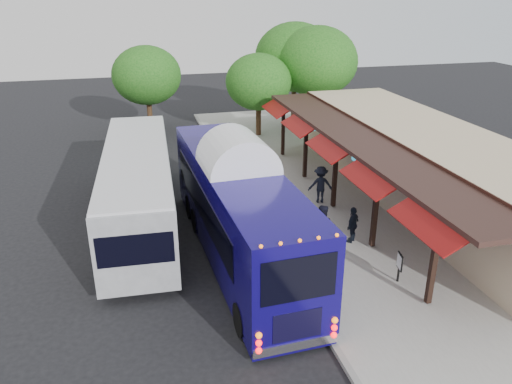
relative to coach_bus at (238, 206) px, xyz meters
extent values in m
plane|color=black|center=(1.45, -0.94, -2.13)|extent=(90.00, 90.00, 0.00)
cube|color=#9E9B93|center=(6.45, 3.06, -2.06)|extent=(10.00, 40.00, 0.15)
cube|color=gray|center=(1.50, 3.06, -2.06)|extent=(0.20, 40.00, 0.16)
cube|color=#C7B28A|center=(9.95, 3.06, -0.33)|extent=(5.00, 20.00, 3.60)
cube|color=black|center=(7.43, 3.06, 1.17)|extent=(0.06, 20.00, 0.60)
cube|color=#331E19|center=(6.35, 3.06, 1.27)|extent=(2.60, 20.00, 0.18)
cube|color=black|center=(5.23, -4.94, -0.33)|extent=(0.18, 0.18, 3.16)
cube|color=maroon|center=(4.80, -4.94, 1.02)|extent=(1.00, 3.20, 0.57)
cube|color=black|center=(5.23, -0.94, -0.33)|extent=(0.18, 0.18, 3.16)
cube|color=maroon|center=(4.80, -0.94, 1.02)|extent=(1.00, 3.20, 0.57)
cube|color=black|center=(5.23, 3.06, -0.33)|extent=(0.18, 0.18, 3.16)
cube|color=maroon|center=(4.80, 3.06, 1.02)|extent=(1.00, 3.20, 0.57)
cube|color=black|center=(5.23, 7.06, -0.33)|extent=(0.18, 0.18, 3.16)
cube|color=maroon|center=(4.80, 7.06, 1.02)|extent=(1.00, 3.20, 0.57)
cube|color=black|center=(5.23, 11.06, -0.33)|extent=(0.18, 0.18, 3.16)
cube|color=maroon|center=(4.80, 11.06, 1.02)|extent=(1.00, 3.20, 0.57)
sphere|color=teal|center=(5.65, -2.94, 0.75)|extent=(0.26, 0.26, 0.26)
sphere|color=teal|center=(5.65, 2.06, 0.75)|extent=(0.26, 0.26, 0.26)
sphere|color=teal|center=(5.65, 7.06, 0.75)|extent=(0.26, 0.26, 0.26)
cube|color=#10085E|center=(0.00, 0.01, -0.05)|extent=(3.19, 12.45, 3.24)
cube|color=#10085E|center=(0.00, 0.01, -1.82)|extent=(3.14, 12.32, 0.36)
ellipsoid|color=white|center=(0.00, 0.01, 1.55)|extent=(3.18, 12.20, 0.58)
cube|color=black|center=(0.00, -6.17, 0.49)|extent=(2.15, 0.13, 1.34)
cube|color=silver|center=(0.00, -6.09, -1.70)|extent=(2.58, 0.30, 0.29)
sphere|color=#FF0C0C|center=(-1.13, -6.19, -1.43)|extent=(0.19, 0.19, 0.19)
sphere|color=#FF0C0C|center=(1.13, -6.19, -1.43)|extent=(0.19, 0.19, 0.19)
cylinder|color=black|center=(-1.19, -4.67, -1.60)|extent=(0.36, 1.08, 1.07)
cylinder|color=black|center=(1.19, -4.67, -1.60)|extent=(0.36, 1.08, 1.07)
cylinder|color=black|center=(-1.19, 3.96, -1.60)|extent=(0.36, 1.08, 1.07)
cylinder|color=black|center=(1.19, 3.96, -1.60)|extent=(0.36, 1.08, 1.07)
cube|color=gray|center=(-3.58, 3.84, -0.31)|extent=(3.32, 12.64, 2.88)
cube|color=black|center=(-4.95, 3.84, -0.06)|extent=(0.54, 10.63, 1.09)
cube|color=black|center=(-2.21, 3.84, -0.06)|extent=(0.54, 10.63, 1.09)
cube|color=silver|center=(-3.58, 3.84, 1.18)|extent=(3.25, 12.38, 0.11)
cylinder|color=black|center=(-4.84, -0.54, -1.61)|extent=(0.35, 1.06, 1.05)
cylinder|color=black|center=(-2.33, -0.54, -1.61)|extent=(0.35, 1.06, 1.05)
cylinder|color=black|center=(-4.84, 7.60, -1.61)|extent=(0.35, 1.06, 1.05)
cylinder|color=black|center=(-2.33, 7.60, -1.61)|extent=(0.35, 1.06, 1.05)
imported|color=black|center=(2.62, -0.09, -1.17)|extent=(0.71, 0.64, 1.63)
imported|color=black|center=(3.08, -0.77, -0.99)|extent=(1.16, 1.03, 1.98)
imported|color=black|center=(4.64, -0.32, -1.22)|extent=(0.92, 0.87, 1.53)
imported|color=black|center=(4.85, 3.81, -1.08)|extent=(1.27, 0.88, 1.80)
cube|color=black|center=(4.97, -3.46, -1.44)|extent=(0.07, 0.07, 1.09)
cube|color=black|center=(4.97, -3.46, -1.19)|extent=(0.14, 0.50, 0.60)
cube|color=white|center=(4.94, -3.46, -1.19)|extent=(0.09, 0.41, 0.50)
cylinder|color=#382314|center=(4.98, 15.97, -0.84)|extent=(0.36, 0.36, 2.59)
ellipsoid|color=#154D13|center=(4.98, 15.97, 1.69)|extent=(4.47, 4.47, 3.80)
cylinder|color=#382314|center=(8.45, 18.71, -0.44)|extent=(0.36, 0.36, 3.39)
ellipsoid|color=#154D13|center=(8.45, 18.71, 2.87)|extent=(5.85, 5.85, 4.97)
cylinder|color=#382314|center=(9.42, 16.80, -0.47)|extent=(0.36, 0.36, 3.33)
ellipsoid|color=#154D13|center=(9.42, 16.80, 2.78)|extent=(5.75, 5.75, 4.89)
cylinder|color=#382314|center=(-2.26, 19.00, -0.75)|extent=(0.36, 0.36, 2.76)
ellipsoid|color=#154D13|center=(-2.26, 19.00, 1.95)|extent=(4.77, 4.77, 4.05)
camera|label=1|loc=(-3.64, -16.82, 7.68)|focal=35.00mm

